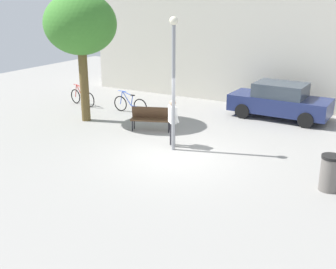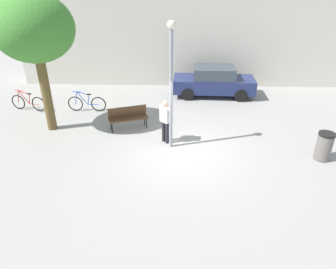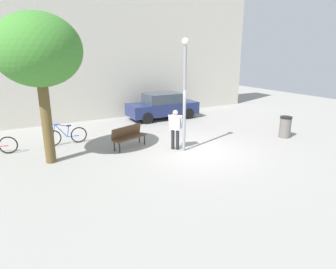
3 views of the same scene
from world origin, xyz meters
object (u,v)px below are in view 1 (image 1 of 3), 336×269
object	(u,v)px
parked_car_navy	(280,101)
trash_bin	(330,173)
plaza_tree	(80,25)
bicycle_red	(82,97)
bicycle_blue	(130,104)
person_by_lamppost	(173,119)
lamppost	(174,73)
park_bench	(151,117)

from	to	relation	value
parked_car_navy	trash_bin	size ratio (longest dim) A/B	4.22
plaza_tree	bicycle_red	distance (m)	4.48
bicycle_blue	person_by_lamppost	bearing A→B (deg)	-37.54
lamppost	bicycle_blue	size ratio (longest dim) A/B	2.46
bicycle_red	trash_bin	world-z (taller)	trash_bin
plaza_tree	person_by_lamppost	bearing A→B (deg)	-11.82
lamppost	bicycle_red	xyz separation A→B (m)	(-6.84, 3.29, -2.28)
person_by_lamppost	plaza_tree	world-z (taller)	plaza_tree
park_bench	bicycle_blue	bearing A→B (deg)	141.69
lamppost	bicycle_blue	xyz separation A→B (m)	(-4.04, 3.29, -2.28)
park_bench	parked_car_navy	distance (m)	5.72
lamppost	plaza_tree	size ratio (longest dim) A/B	0.85
lamppost	park_bench	distance (m)	3.18
park_bench	parked_car_navy	xyz separation A→B (m)	(3.91, 4.16, 0.23)
person_by_lamppost	trash_bin	distance (m)	5.56
bicycle_blue	trash_bin	distance (m)	10.10
lamppost	plaza_tree	bearing A→B (deg)	164.96
bicycle_blue	park_bench	bearing A→B (deg)	-38.31
bicycle_blue	parked_car_navy	xyz separation A→B (m)	(6.14, 2.40, 0.39)
trash_bin	lamppost	bearing A→B (deg)	172.19
person_by_lamppost	plaza_tree	size ratio (longest dim) A/B	0.32
bicycle_blue	trash_bin	world-z (taller)	trash_bin
parked_car_navy	bicycle_red	bearing A→B (deg)	-164.98
park_bench	bicycle_blue	size ratio (longest dim) A/B	0.92
lamppost	bicycle_blue	world-z (taller)	lamppost
park_bench	bicycle_red	size ratio (longest dim) A/B	0.93
bicycle_blue	parked_car_navy	bearing A→B (deg)	21.35
bicycle_red	plaza_tree	bearing A→B (deg)	-46.30
lamppost	bicycle_blue	distance (m)	5.69
plaza_tree	parked_car_navy	size ratio (longest dim) A/B	1.23
parked_car_navy	trash_bin	xyz separation A→B (m)	(3.13, -6.40, -0.27)
bicycle_red	parked_car_navy	world-z (taller)	parked_car_navy
lamppost	bicycle_red	bearing A→B (deg)	154.33
plaza_tree	park_bench	bearing A→B (deg)	3.37
person_by_lamppost	bicycle_red	world-z (taller)	person_by_lamppost
park_bench	person_by_lamppost	bearing A→B (deg)	-36.45
bicycle_blue	parked_car_navy	distance (m)	6.60
parked_car_navy	trash_bin	bearing A→B (deg)	-63.92
lamppost	park_bench	world-z (taller)	lamppost
bicycle_red	person_by_lamppost	bearing A→B (deg)	-23.97
park_bench	bicycle_red	distance (m)	5.33
person_by_lamppost	bicycle_red	xyz separation A→B (m)	(-6.63, 2.95, -0.58)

